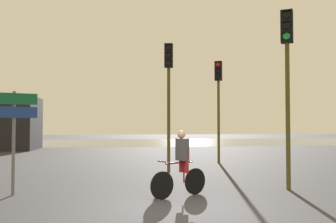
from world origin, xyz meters
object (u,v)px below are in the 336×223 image
at_px(traffic_light_center, 169,83).
at_px(direction_sign_post, 14,123).
at_px(cyclist, 181,163).
at_px(traffic_light_far_right, 218,92).
at_px(traffic_light_near_right, 287,65).

relative_size(traffic_light_center, direction_sign_post, 1.85).
relative_size(traffic_light_center, cyclist, 2.96).
bearing_deg(traffic_light_far_right, direction_sign_post, 70.33).
distance_m(traffic_light_center, cyclist, 5.37).
bearing_deg(cyclist, traffic_light_near_right, -110.27).
bearing_deg(traffic_light_near_right, direction_sign_post, 29.23).
xyz_separation_m(traffic_light_far_right, direction_sign_post, (-7.12, -7.12, -1.46)).
relative_size(traffic_light_near_right, cyclist, 3.03).
height_order(traffic_light_center, traffic_light_far_right, traffic_light_center).
xyz_separation_m(traffic_light_near_right, cyclist, (-3.03, -0.59, -2.56)).
bearing_deg(traffic_light_far_right, traffic_light_near_right, 115.66).
bearing_deg(traffic_light_center, cyclist, 96.22).
xyz_separation_m(traffic_light_center, cyclist, (-0.28, -4.75, -2.50)).
xyz_separation_m(traffic_light_far_right, cyclist, (-2.99, -7.78, -2.44)).
bearing_deg(traffic_light_far_right, traffic_light_center, 73.53).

